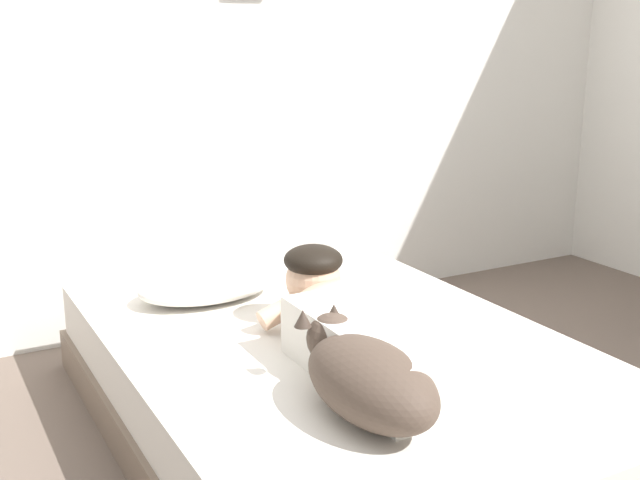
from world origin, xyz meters
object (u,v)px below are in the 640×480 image
at_px(cell_phone, 391,396).
at_px(bed, 338,389).
at_px(pillow, 207,285).
at_px(person_lying, 370,326).
at_px(coffee_cup, 315,290).
at_px(dog, 365,376).

bearing_deg(cell_phone, bed, 79.58).
bearing_deg(pillow, person_lying, -72.58).
distance_m(pillow, cell_phone, 1.02).
bearing_deg(coffee_cup, dog, -109.80).
xyz_separation_m(bed, person_lying, (0.01, -0.17, 0.28)).
bearing_deg(bed, dog, -111.74).
distance_m(person_lying, cell_phone, 0.29).
height_order(pillow, dog, dog).
bearing_deg(cell_phone, coffee_cup, 76.21).
distance_m(person_lying, dog, 0.35).
bearing_deg(dog, cell_phone, 19.23).
bearing_deg(dog, coffee_cup, 70.20).
distance_m(bed, person_lying, 0.33).
distance_m(person_lying, coffee_cup, 0.58).
xyz_separation_m(bed, dog, (-0.19, -0.46, 0.27)).
relative_size(bed, pillow, 3.92).
bearing_deg(dog, bed, 68.26).
height_order(dog, coffee_cup, dog).
bearing_deg(coffee_cup, bed, -107.41).
distance_m(coffee_cup, cell_phone, 0.84).
xyz_separation_m(bed, coffee_cup, (0.12, 0.39, 0.21)).
bearing_deg(person_lying, pillow, 107.42).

